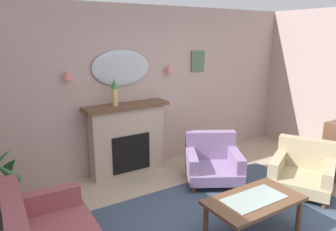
% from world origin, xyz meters
% --- Properties ---
extents(wall_back, '(6.98, 0.10, 2.68)m').
position_xyz_m(wall_back, '(0.00, 2.46, 1.34)').
color(wall_back, '#B29993').
rests_on(wall_back, ground).
extents(patterned_rug, '(3.20, 2.40, 0.01)m').
position_xyz_m(patterned_rug, '(0.00, 0.20, 0.01)').
color(patterned_rug, '#38475B').
rests_on(patterned_rug, ground).
extents(fireplace, '(1.36, 0.36, 1.16)m').
position_xyz_m(fireplace, '(-0.49, 2.24, 0.57)').
color(fireplace, tan).
rests_on(fireplace, ground).
extents(mantel_vase_centre, '(0.10, 0.10, 0.43)m').
position_xyz_m(mantel_vase_centre, '(-0.69, 2.21, 1.39)').
color(mantel_vase_centre, tan).
rests_on(mantel_vase_centre, fireplace).
extents(wall_mirror, '(0.96, 0.06, 0.56)m').
position_xyz_m(wall_mirror, '(-0.49, 2.38, 1.71)').
color(wall_mirror, '#B2BCC6').
extents(wall_sconce_left, '(0.14, 0.14, 0.14)m').
position_xyz_m(wall_sconce_left, '(-1.34, 2.33, 1.66)').
color(wall_sconce_left, '#D17066').
extents(wall_sconce_right, '(0.14, 0.14, 0.14)m').
position_xyz_m(wall_sconce_right, '(0.36, 2.33, 1.66)').
color(wall_sconce_right, '#D17066').
extents(framed_picture, '(0.28, 0.03, 0.36)m').
position_xyz_m(framed_picture, '(1.01, 2.39, 1.75)').
color(framed_picture, '#4C6B56').
extents(coffee_table, '(1.10, 0.60, 0.45)m').
position_xyz_m(coffee_table, '(0.00, -0.03, 0.38)').
color(coffee_table, brown).
rests_on(coffee_table, ground).
extents(armchair_by_coffee_table, '(1.10, 1.11, 0.71)m').
position_xyz_m(armchair_by_coffee_table, '(0.52, 1.32, 0.31)').
color(armchair_by_coffee_table, gray).
rests_on(armchair_by_coffee_table, ground).
extents(armchair_in_corner, '(1.10, 1.09, 0.71)m').
position_xyz_m(armchair_in_corner, '(1.42, 0.35, 0.31)').
color(armchair_in_corner, tan).
rests_on(armchair_in_corner, ground).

